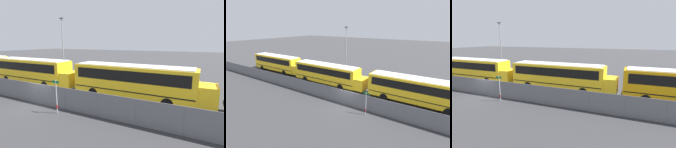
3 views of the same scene
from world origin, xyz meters
The scene contains 6 objects.
ground_plane centered at (0.00, 0.00, 0.00)m, with size 200.00×200.00×0.00m, color #38383A.
fence centered at (0.00, 0.00, 0.96)m, with size 66.84×0.07×1.88m.
school_bus_1 centered at (-6.69, 4.70, 2.02)m, with size 13.17×2.53×3.41m.
school_bus_2 centered at (7.19, 4.88, 2.02)m, with size 13.17×2.53×3.41m.
street_sign centered at (2.95, -0.91, 1.44)m, with size 0.70×0.09×2.69m.
light_pole centered at (-6.73, 10.50, 5.00)m, with size 0.60×0.24×9.21m.
Camera 3 is at (15.64, -14.48, 6.43)m, focal length 28.00 mm.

